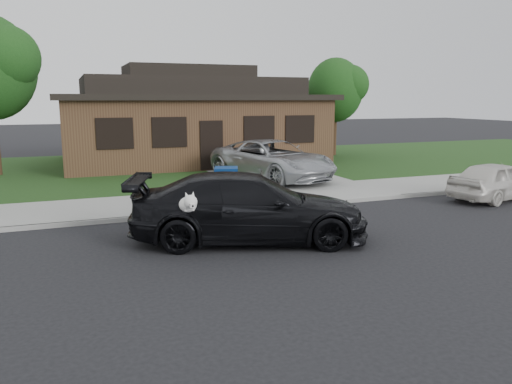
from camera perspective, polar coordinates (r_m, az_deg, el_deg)
name	(u,v)px	position (r m, az deg, el deg)	size (l,w,h in m)	color
ground	(172,258)	(10.38, -9.55, -7.47)	(120.00, 120.00, 0.00)	black
sidewalk	(138,207)	(15.14, -13.37, -1.63)	(60.00, 3.00, 0.12)	gray
curb	(146,218)	(13.69, -12.51, -2.88)	(60.00, 0.12, 0.12)	gray
lawn	(112,171)	(22.99, -16.10, 2.37)	(60.00, 13.00, 0.13)	#193814
driveway	(263,173)	(21.45, 0.82, 2.23)	(4.50, 13.00, 0.14)	gray
sedan	(249,208)	(11.28, -0.79, -1.79)	(5.73, 3.71, 1.54)	black
minivan	(272,160)	(19.20, 1.88, 3.72)	(2.49, 5.41, 1.50)	#ADB0B4
white_compact	(497,181)	(17.72, 25.88, 1.18)	(1.46, 3.62, 1.23)	silver
recycling_bin	(226,186)	(14.59, -3.41, 0.68)	(0.85, 0.85, 1.11)	navy
house	(189,120)	(25.41, -7.65, 8.13)	(12.60, 8.60, 4.65)	#422B1C
tree_1	(338,89)	(27.88, 9.40, 11.54)	(3.15, 3.00, 5.25)	#332114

